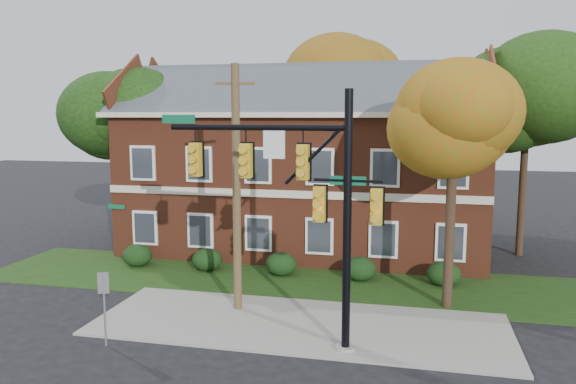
% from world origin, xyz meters
% --- Properties ---
extents(ground, '(120.00, 120.00, 0.00)m').
position_xyz_m(ground, '(0.00, 0.00, 0.00)').
color(ground, black).
rests_on(ground, ground).
extents(sidewalk, '(14.00, 5.00, 0.08)m').
position_xyz_m(sidewalk, '(0.00, 1.00, 0.04)').
color(sidewalk, gray).
rests_on(sidewalk, ground).
extents(grass_strip, '(30.00, 6.00, 0.04)m').
position_xyz_m(grass_strip, '(0.00, 6.00, 0.02)').
color(grass_strip, '#193811').
rests_on(grass_strip, ground).
extents(apartment_building, '(18.80, 8.80, 9.74)m').
position_xyz_m(apartment_building, '(-2.00, 11.95, 4.99)').
color(apartment_building, brown).
rests_on(apartment_building, ground).
extents(hedge_far_left, '(1.40, 1.26, 1.05)m').
position_xyz_m(hedge_far_left, '(-9.00, 6.70, 0.53)').
color(hedge_far_left, black).
rests_on(hedge_far_left, ground).
extents(hedge_left, '(1.40, 1.26, 1.05)m').
position_xyz_m(hedge_left, '(-5.50, 6.70, 0.53)').
color(hedge_left, black).
rests_on(hedge_left, ground).
extents(hedge_center, '(1.40, 1.26, 1.05)m').
position_xyz_m(hedge_center, '(-2.00, 6.70, 0.53)').
color(hedge_center, black).
rests_on(hedge_center, ground).
extents(hedge_right, '(1.40, 1.26, 1.05)m').
position_xyz_m(hedge_right, '(1.50, 6.70, 0.53)').
color(hedge_right, black).
rests_on(hedge_right, ground).
extents(hedge_far_right, '(1.40, 1.26, 1.05)m').
position_xyz_m(hedge_far_right, '(5.00, 6.70, 0.53)').
color(hedge_far_right, black).
rests_on(hedge_far_right, ground).
extents(tree_near_right, '(4.50, 4.25, 8.58)m').
position_xyz_m(tree_near_right, '(5.22, 3.87, 6.67)').
color(tree_near_right, black).
rests_on(tree_near_right, ground).
extents(tree_left_rear, '(5.40, 5.10, 8.88)m').
position_xyz_m(tree_left_rear, '(-11.73, 10.84, 6.68)').
color(tree_left_rear, black).
rests_on(tree_left_rear, ground).
extents(tree_right_rear, '(6.30, 5.95, 10.62)m').
position_xyz_m(tree_right_rear, '(9.31, 12.81, 8.12)').
color(tree_right_rear, black).
rests_on(tree_right_rear, ground).
extents(tree_far_rear, '(6.84, 6.46, 11.52)m').
position_xyz_m(tree_far_rear, '(-0.66, 19.79, 8.84)').
color(tree_far_rear, black).
rests_on(tree_far_rear, ground).
extents(traffic_signal, '(7.04, 0.80, 7.86)m').
position_xyz_m(traffic_signal, '(0.39, -0.70, 4.88)').
color(traffic_signal, gray).
rests_on(traffic_signal, ground).
extents(utility_pole, '(1.36, 0.47, 8.89)m').
position_xyz_m(utility_pole, '(-2.50, 2.00, 4.51)').
color(utility_pole, brown).
rests_on(utility_pole, ground).
extents(sign_post, '(0.33, 0.16, 2.34)m').
position_xyz_m(sign_post, '(-5.50, -2.00, 1.59)').
color(sign_post, slate).
rests_on(sign_post, ground).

